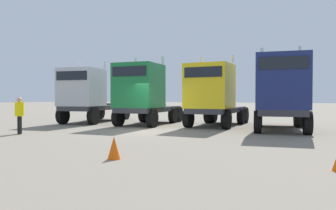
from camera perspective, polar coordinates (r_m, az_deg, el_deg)
ground at (r=16.19m, az=-4.21°, el=-4.71°), size 200.00×200.00×0.00m
semi_truck_silver at (r=21.98m, az=-14.29°, el=1.72°), size 3.80×6.71×4.19m
semi_truck_green at (r=19.46m, az=-4.53°, el=2.08°), size 3.20×6.11×4.31m
semi_truck_yellow at (r=18.66m, az=8.10°, el=1.85°), size 2.77×6.07×4.19m
semi_truck_navy at (r=16.89m, az=19.71°, el=2.25°), size 3.62×6.56×4.38m
visitor_in_hivis at (r=16.33m, az=-25.18°, el=-1.26°), size 0.57×0.57×1.73m
traffic_cone_near at (r=8.91m, az=-9.70°, el=-7.60°), size 0.36×0.36×0.63m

